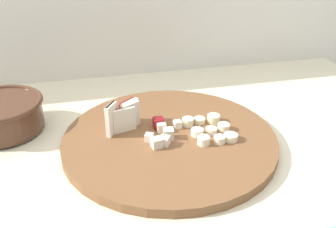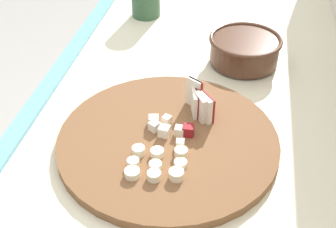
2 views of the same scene
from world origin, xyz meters
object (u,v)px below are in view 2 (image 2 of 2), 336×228
cutting_board (168,141)px  banana_slice_rows (157,164)px  ceramic_bowl (245,49)px  apple_wedge_fan (200,103)px  apple_dice_pile (169,128)px

cutting_board → banana_slice_rows: bearing=-3.7°
ceramic_bowl → cutting_board: bearing=-21.3°
apple_wedge_fan → ceramic_bowl: bearing=162.3°
ceramic_bowl → apple_wedge_fan: bearing=-17.7°
banana_slice_rows → ceramic_bowl: ceramic_bowl is taller
apple_dice_pile → ceramic_bowl: size_ratio=0.53×
banana_slice_rows → ceramic_bowl: 0.43m
cutting_board → apple_dice_pile: apple_dice_pile is taller
cutting_board → apple_wedge_fan: bearing=148.9°
ceramic_bowl → banana_slice_rows: bearing=-18.0°
apple_dice_pile → apple_wedge_fan: bearing=143.6°
apple_dice_pile → ceramic_bowl: (-0.31, 0.13, 0.01)m
banana_slice_rows → apple_wedge_fan: bearing=161.5°
apple_wedge_fan → ceramic_bowl: (-0.25, 0.08, -0.01)m
apple_wedge_fan → apple_dice_pile: bearing=-36.4°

